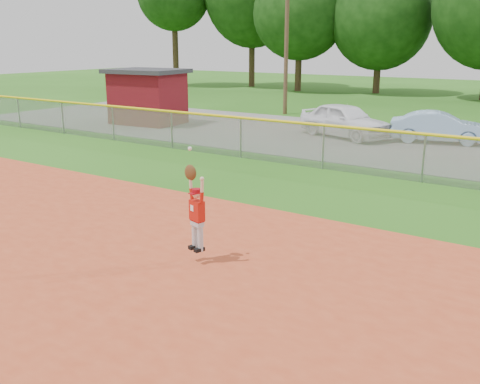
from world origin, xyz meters
The scene contains 8 objects.
ground centered at (0.00, 0.00, 0.00)m, with size 120.00×120.00×0.00m, color #286116.
parking_strip centered at (0.00, 16.00, 0.01)m, with size 44.00×10.00×0.03m, color slate.
car_white_a centered at (-1.80, 16.21, 0.79)m, with size 1.80×4.47×1.52m, color white.
car_blue centered at (2.09, 17.10, 0.68)m, with size 1.39×3.97×1.31m, color #92B7DB.
utility_shed centered at (-12.10, 14.52, 1.45)m, with size 4.01×3.24×2.84m.
outfield_fence centered at (0.00, 10.00, 0.88)m, with size 40.06×0.10×1.55m.
power_lines centered at (1.00, 22.00, 4.68)m, with size 19.40×0.24×9.00m.
ballplayer centered at (1.36, 1.24, 1.11)m, with size 0.55×0.32×2.01m.
Camera 1 is at (7.38, -6.43, 4.18)m, focal length 40.00 mm.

